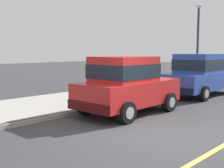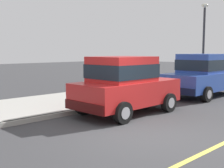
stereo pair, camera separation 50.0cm
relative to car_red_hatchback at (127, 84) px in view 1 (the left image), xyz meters
The scene contains 8 objects.
ground_plane 2.70m from the car_red_hatchback, 34.18° to the right, with size 80.00×80.00×0.00m, color #38383A.
curb 2.02m from the car_red_hatchback, 128.36° to the right, with size 0.16×64.00×0.14m, color gray.
sidewalk 3.37m from the car_red_hatchback, 154.16° to the right, with size 3.60×64.00×0.14m, color #A8A59E.
lane_centre_line 4.06m from the car_red_hatchback, 21.00° to the right, with size 0.12×57.60×0.01m, color #E0D64C.
car_red_hatchback is the anchor object (origin of this frame).
car_blue_sedan 5.31m from the car_red_hatchback, 91.17° to the left, with size 2.05×4.61×1.92m.
dog_brown 3.14m from the car_red_hatchback, 159.80° to the left, with size 0.59×0.55×0.49m.
street_lamp 8.08m from the car_red_hatchback, 100.79° to the left, with size 0.36×0.36×4.42m.
Camera 1 is at (4.06, -5.85, 2.07)m, focal length 46.90 mm.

